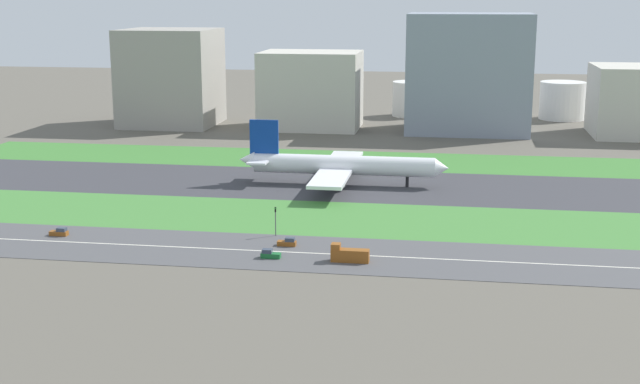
# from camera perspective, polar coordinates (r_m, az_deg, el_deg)

# --- Properties ---
(ground_plane) EXTENTS (800.00, 800.00, 0.00)m
(ground_plane) POSITION_cam_1_polar(r_m,az_deg,el_deg) (268.87, 0.97, 0.48)
(ground_plane) COLOR #5B564C
(runway) EXTENTS (280.00, 46.00, 0.10)m
(runway) POSITION_cam_1_polar(r_m,az_deg,el_deg) (268.86, 0.97, 0.49)
(runway) COLOR #38383D
(runway) RESTS_ON ground_plane
(grass_median_north) EXTENTS (280.00, 36.00, 0.10)m
(grass_median_north) POSITION_cam_1_polar(r_m,az_deg,el_deg) (308.69, 2.02, 2.11)
(grass_median_north) COLOR #3D7A33
(grass_median_north) RESTS_ON ground_plane
(grass_median_south) EXTENTS (280.00, 36.00, 0.10)m
(grass_median_south) POSITION_cam_1_polar(r_m,az_deg,el_deg) (229.44, -0.45, -1.69)
(grass_median_south) COLOR #427F38
(grass_median_south) RESTS_ON ground_plane
(highway) EXTENTS (280.00, 28.00, 0.10)m
(highway) POSITION_cam_1_polar(r_m,az_deg,el_deg) (199.12, -1.95, -3.98)
(highway) COLOR #4C4C4F
(highway) RESTS_ON ground_plane
(highway_centerline) EXTENTS (266.00, 0.50, 0.01)m
(highway_centerline) POSITION_cam_1_polar(r_m,az_deg,el_deg) (199.10, -1.95, -3.97)
(highway_centerline) COLOR silver
(highway_centerline) RESTS_ON highway
(airliner) EXTENTS (65.00, 56.00, 19.70)m
(airliner) POSITION_cam_1_polar(r_m,az_deg,el_deg) (267.44, 1.21, 1.78)
(airliner) COLOR white
(airliner) RESTS_ON runway
(car_0) EXTENTS (4.40, 1.80, 2.00)m
(car_0) POSITION_cam_1_polar(r_m,az_deg,el_deg) (221.57, -16.74, -2.55)
(car_0) COLOR brown
(car_0) RESTS_ON highway
(car_2) EXTENTS (4.40, 1.80, 2.00)m
(car_2) POSITION_cam_1_polar(r_m,az_deg,el_deg) (203.87, -2.14, -3.32)
(car_2) COLOR brown
(car_2) RESTS_ON highway
(car_3) EXTENTS (4.40, 1.80, 2.00)m
(car_3) POSITION_cam_1_polar(r_m,az_deg,el_deg) (194.90, -3.32, -4.11)
(car_3) COLOR #19662D
(car_3) RESTS_ON highway
(truck_1) EXTENTS (8.40, 2.50, 4.00)m
(truck_1) POSITION_cam_1_polar(r_m,az_deg,el_deg) (191.82, 1.91, -4.14)
(truck_1) COLOR brown
(truck_1) RESTS_ON highway
(traffic_light) EXTENTS (0.36, 0.50, 7.20)m
(traffic_light) POSITION_cam_1_polar(r_m,az_deg,el_deg) (211.39, -2.94, -1.79)
(traffic_light) COLOR #4C4C51
(traffic_light) RESTS_ON highway
(terminal_building) EXTENTS (40.03, 38.84, 42.56)m
(terminal_building) POSITION_cam_1_polar(r_m,az_deg,el_deg) (396.45, -9.77, 7.44)
(terminal_building) COLOR #9E998E
(terminal_building) RESTS_ON ground_plane
(hangar_building) EXTENTS (42.61, 32.53, 33.32)m
(hangar_building) POSITION_cam_1_polar(r_m,az_deg,el_deg) (381.49, -0.60, 6.72)
(hangar_building) COLOR beige
(hangar_building) RESTS_ON ground_plane
(office_tower) EXTENTS (51.30, 36.10, 49.82)m
(office_tower) POSITION_cam_1_polar(r_m,az_deg,el_deg) (375.53, 9.72, 7.70)
(office_tower) COLOR gray
(office_tower) RESTS_ON ground_plane
(cargo_warehouse) EXTENTS (37.65, 36.83, 28.89)m
(cargo_warehouse) POSITION_cam_1_polar(r_m,az_deg,el_deg) (383.97, 20.23, 5.63)
(cargo_warehouse) COLOR beige
(cargo_warehouse) RESTS_ON ground_plane
(fuel_tank_west) EXTENTS (19.54, 19.54, 16.56)m
(fuel_tank_west) POSITION_cam_1_polar(r_m,az_deg,el_deg) (422.47, 6.11, 6.11)
(fuel_tank_west) COLOR silver
(fuel_tank_west) RESTS_ON ground_plane
(fuel_tank_centre) EXTENTS (25.38, 25.38, 14.90)m
(fuel_tank_centre) POSITION_cam_1_polar(r_m,az_deg,el_deg) (422.24, 10.52, 5.85)
(fuel_tank_centre) COLOR silver
(fuel_tank_centre) RESTS_ON ground_plane
(fuel_tank_east) EXTENTS (21.05, 21.05, 17.57)m
(fuel_tank_east) POSITION_cam_1_polar(r_m,az_deg,el_deg) (424.81, 15.63, 5.81)
(fuel_tank_east) COLOR silver
(fuel_tank_east) RESTS_ON ground_plane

